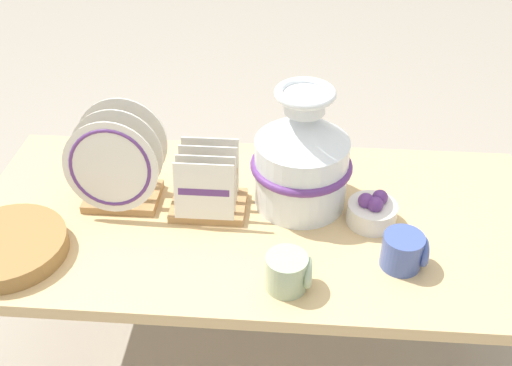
{
  "coord_description": "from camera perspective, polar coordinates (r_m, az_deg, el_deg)",
  "views": [
    {
      "loc": [
        0.09,
        -1.22,
        1.6
      ],
      "look_at": [
        0.0,
        0.0,
        0.69
      ],
      "focal_mm": 42.0,
      "sensor_mm": 36.0,
      "label": 1
    }
  ],
  "objects": [
    {
      "name": "wicker_charger_stack",
      "position": [
        1.59,
        -22.52,
        -5.63
      ],
      "size": [
        0.28,
        0.28,
        0.04
      ],
      "color": "olive",
      "rests_on": "display_table"
    },
    {
      "name": "mug_sage_glaze",
      "position": [
        1.37,
        3.12,
        -8.47
      ],
      "size": [
        0.11,
        0.1,
        0.09
      ],
      "color": "#9EB28E",
      "rests_on": "display_table"
    },
    {
      "name": "display_table",
      "position": [
        1.63,
        -0.0,
        -4.9
      ],
      "size": [
        1.51,
        0.71,
        0.58
      ],
      "color": "tan",
      "rests_on": "ground_plane"
    },
    {
      "name": "dish_rack_square_plates",
      "position": [
        1.58,
        -4.6,
        -0.77
      ],
      "size": [
        0.2,
        0.16,
        0.18
      ],
      "color": "tan",
      "rests_on": "display_table"
    },
    {
      "name": "dish_rack_round_plates",
      "position": [
        1.61,
        -13.08,
        1.35
      ],
      "size": [
        0.25,
        0.17,
        0.27
      ],
      "color": "tan",
      "rests_on": "display_table"
    },
    {
      "name": "ceramic_vase",
      "position": [
        1.56,
        4.38,
        2.58
      ],
      "size": [
        0.27,
        0.27,
        0.34
      ],
      "color": "silver",
      "rests_on": "display_table"
    },
    {
      "name": "fruit_bowl",
      "position": [
        1.58,
        10.98,
        -2.55
      ],
      "size": [
        0.13,
        0.13,
        0.09
      ],
      "color": "silver",
      "rests_on": "display_table"
    },
    {
      "name": "mug_cobalt_glaze",
      "position": [
        1.47,
        13.93,
        -6.31
      ],
      "size": [
        0.11,
        0.1,
        0.09
      ],
      "color": "#42569E",
      "rests_on": "display_table"
    },
    {
      "name": "ground_plane",
      "position": [
        2.01,
        -0.0,
        -16.11
      ],
      "size": [
        14.0,
        14.0,
        0.0
      ],
      "primitive_type": "plane",
      "color": "gray"
    }
  ]
}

